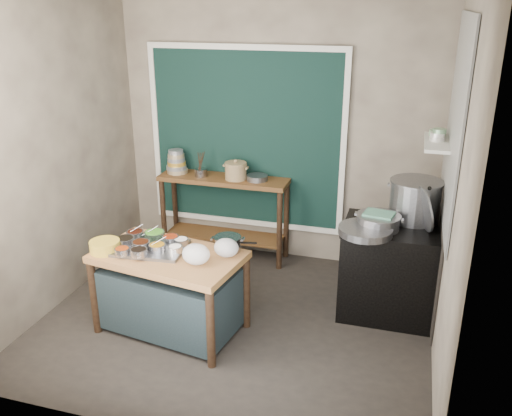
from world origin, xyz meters
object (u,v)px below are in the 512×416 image
(back_counter, at_px, (225,217))
(steamer, at_px, (378,222))
(stove_block, at_px, (391,271))
(stock_pot, at_px, (415,200))
(yellow_basin, at_px, (105,246))
(ceramic_crock, at_px, (236,172))
(saucepan, at_px, (228,244))
(condiment_tray, at_px, (150,248))
(prep_table, at_px, (171,292))
(utensil_cup, at_px, (201,173))

(back_counter, bearing_deg, steamer, -25.29)
(stove_block, bearing_deg, back_counter, 158.98)
(steamer, bearing_deg, stock_pot, 45.72)
(yellow_basin, bearing_deg, ceramic_crock, 69.01)
(saucepan, xyz_separation_m, ceramic_crock, (-0.37, 1.35, 0.22))
(saucepan, height_order, stock_pot, stock_pot)
(condiment_tray, distance_m, saucepan, 0.68)
(prep_table, bearing_deg, saucepan, 32.07)
(prep_table, xyz_separation_m, back_counter, (-0.05, 1.58, 0.10))
(back_counter, relative_size, stock_pot, 2.97)
(saucepan, height_order, utensil_cup, utensil_cup)
(utensil_cup, xyz_separation_m, stock_pot, (2.30, -0.49, 0.08))
(saucepan, bearing_deg, stove_block, 12.36)
(condiment_tray, height_order, ceramic_crock, ceramic_crock)
(back_counter, distance_m, stove_block, 2.04)
(back_counter, relative_size, utensil_cup, 10.16)
(back_counter, bearing_deg, ceramic_crock, -10.62)
(ceramic_crock, xyz_separation_m, steamer, (1.60, -0.80, -0.09))
(condiment_tray, bearing_deg, stove_block, 21.83)
(condiment_tray, relative_size, ceramic_crock, 2.44)
(condiment_tray, xyz_separation_m, utensil_cup, (-0.12, 1.51, 0.23))
(back_counter, xyz_separation_m, saucepan, (0.52, -1.38, 0.34))
(prep_table, relative_size, yellow_basin, 4.82)
(stove_block, xyz_separation_m, steamer, (-0.15, -0.10, 0.52))
(prep_table, distance_m, saucepan, 0.68)
(prep_table, distance_m, utensil_cup, 1.69)
(stove_block, bearing_deg, stock_pot, 55.33)
(saucepan, distance_m, steamer, 1.35)
(back_counter, height_order, condiment_tray, back_counter)
(stock_pot, bearing_deg, yellow_basin, -155.18)
(steamer, bearing_deg, stove_block, 32.16)
(back_counter, relative_size, steamer, 3.61)
(utensil_cup, xyz_separation_m, ceramic_crock, (0.40, 0.01, 0.04))
(yellow_basin, height_order, steamer, steamer)
(ceramic_crock, relative_size, steamer, 0.63)
(stock_pot, bearing_deg, condiment_tray, -154.85)
(prep_table, height_order, back_counter, back_counter)
(ceramic_crock, height_order, stock_pot, stock_pot)
(back_counter, distance_m, stock_pot, 2.19)
(back_counter, height_order, stock_pot, stock_pot)
(ceramic_crock, distance_m, steamer, 1.79)
(yellow_basin, relative_size, steamer, 0.65)
(yellow_basin, relative_size, stock_pot, 0.53)
(saucepan, bearing_deg, ceramic_crock, 92.61)
(prep_table, relative_size, stock_pot, 2.56)
(utensil_cup, relative_size, steamer, 0.36)
(stove_block, relative_size, condiment_tray, 1.47)
(back_counter, bearing_deg, condiment_tray, -95.03)
(prep_table, distance_m, steamer, 1.94)
(utensil_cup, relative_size, stock_pot, 0.29)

